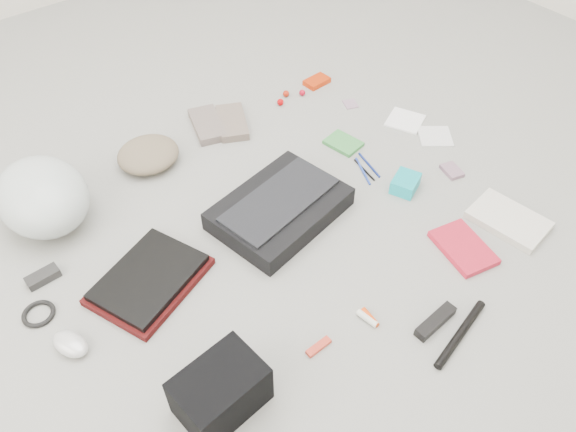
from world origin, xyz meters
TOP-DOWN VIEW (x-y plane):
  - ground_plane at (0.00, 0.00)m, footprint 4.00×4.00m
  - messenger_bag at (0.01, 0.05)m, footprint 0.47×0.37m
  - bag_flap at (0.01, 0.05)m, footprint 0.42×0.25m
  - laptop_sleeve at (-0.47, 0.08)m, footprint 0.39×0.35m
  - laptop at (-0.47, 0.08)m, footprint 0.36×0.32m
  - bike_helmet at (-0.59, 0.52)m, footprint 0.28×0.35m
  - beanie at (-0.20, 0.57)m, footprint 0.23×0.22m
  - mitten_left at (0.08, 0.61)m, footprint 0.17×0.24m
  - mitten_right at (0.17, 0.56)m, footprint 0.19×0.24m
  - power_brick at (-0.71, 0.29)m, footprint 0.10×0.05m
  - cable_coil at (-0.77, 0.17)m, footprint 0.11×0.11m
  - mouse at (-0.74, 0.01)m, footprint 0.10×0.13m
  - camera_bag at (-0.51, -0.37)m, footprint 0.23×0.17m
  - multitool at (-0.22, -0.40)m, footprint 0.08×0.02m
  - toiletry_tube_white at (-0.05, -0.42)m, footprint 0.03×0.07m
  - toiletry_tube_orange at (-0.04, -0.42)m, footprint 0.03×0.07m
  - u_lock at (0.09, -0.55)m, footprint 0.15×0.04m
  - bike_pump at (0.11, -0.62)m, footprint 0.26×0.08m
  - book_red at (0.37, -0.42)m, footprint 0.17×0.22m
  - book_white at (0.58, -0.44)m, footprint 0.19×0.26m
  - notepad at (0.43, 0.20)m, footprint 0.12×0.14m
  - pen_blue at (0.38, 0.04)m, footprint 0.07×0.14m
  - pen_black at (0.39, 0.04)m, footprint 0.03×0.13m
  - pen_navy at (0.42, 0.05)m, footprint 0.04×0.14m
  - accordion_wallet at (0.43, -0.11)m, footprint 0.12×0.11m
  - card_deck at (0.63, -0.16)m, footprint 0.07×0.09m
  - napkin_top at (0.72, 0.15)m, footprint 0.18×0.18m
  - napkin_bottom at (0.74, 0.01)m, footprint 0.17×0.17m
  - lollipop_a at (0.40, 0.55)m, footprint 0.03×0.03m
  - lollipop_b at (0.46, 0.58)m, footprint 0.03×0.03m
  - lollipop_c at (0.51, 0.55)m, footprint 0.03×0.03m
  - altoids_tin at (0.62, 0.58)m, footprint 0.11×0.07m
  - stamp_sheet at (0.63, 0.37)m, footprint 0.07×0.08m

SIDE VIEW (x-z plane):
  - ground_plane at x=0.00m, z-range 0.00..0.00m
  - stamp_sheet at x=0.63m, z-range 0.00..0.00m
  - napkin_bottom at x=0.74m, z-range 0.00..0.01m
  - pen_black at x=0.39m, z-range 0.00..0.01m
  - napkin_top at x=0.72m, z-range 0.00..0.01m
  - pen_navy at x=0.42m, z-range 0.00..0.01m
  - pen_blue at x=0.38m, z-range 0.00..0.01m
  - multitool at x=-0.22m, z-range 0.00..0.01m
  - cable_coil at x=-0.77m, z-range 0.00..0.01m
  - notepad at x=0.43m, z-range 0.00..0.02m
  - card_deck at x=0.63m, z-range 0.00..0.02m
  - toiletry_tube_orange at x=-0.04m, z-range 0.00..0.02m
  - toiletry_tube_white at x=-0.05m, z-range 0.00..0.02m
  - book_red at x=0.37m, z-range 0.00..0.02m
  - altoids_tin at x=0.62m, z-range 0.00..0.02m
  - laptop_sleeve at x=-0.47m, z-range 0.00..0.02m
  - bike_pump at x=0.11m, z-range 0.00..0.02m
  - book_white at x=0.58m, z-range 0.00..0.03m
  - lollipop_c at x=0.51m, z-range 0.00..0.03m
  - power_brick at x=-0.71m, z-range 0.00..0.03m
  - lollipop_b at x=0.46m, z-range 0.00..0.03m
  - lollipop_a at x=0.40m, z-range 0.00..0.03m
  - u_lock at x=0.09m, z-range 0.00..0.03m
  - mitten_right at x=0.17m, z-range 0.00..0.03m
  - mitten_left at x=0.08m, z-range 0.00..0.03m
  - mouse at x=-0.74m, z-range 0.00..0.04m
  - accordion_wallet at x=0.43m, z-range 0.00..0.05m
  - laptop at x=-0.47m, z-range 0.02..0.04m
  - messenger_bag at x=0.01m, z-range 0.00..0.07m
  - beanie at x=-0.20m, z-range 0.00..0.08m
  - camera_bag at x=-0.51m, z-range 0.00..0.14m
  - bag_flap at x=0.01m, z-range 0.07..0.08m
  - bike_helmet at x=-0.59m, z-range 0.00..0.21m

